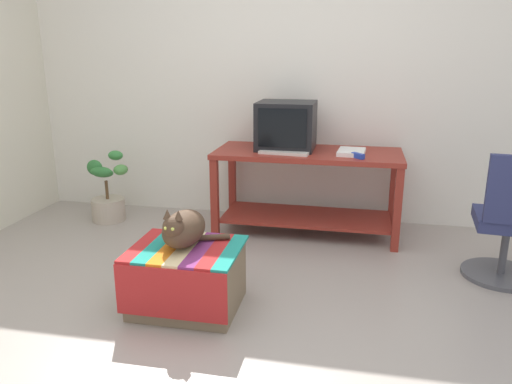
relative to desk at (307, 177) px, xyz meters
The scene contains 12 objects.
ground_plane 1.69m from the desk, 99.39° to the right, with size 14.00×14.00×0.00m, color #9E9389.
back_wall 0.97m from the desk, 120.46° to the left, with size 8.00×0.10×2.60m, color silver.
desk is the anchor object (origin of this frame).
tv_monitor 0.46m from the desk, 162.41° to the left, with size 0.48×0.44×0.40m.
keyboard 0.33m from the desk, 140.14° to the right, with size 0.40×0.15×0.02m, color beige.
book 0.43m from the desk, ahead, with size 0.21×0.29×0.03m, color white.
ottoman_with_blanket 1.59m from the desk, 111.44° to the right, with size 0.64×0.55×0.39m.
cat 1.55m from the desk, 112.24° to the right, with size 0.38×0.40×0.27m.
potted_plant 1.83m from the desk, behind, with size 0.42×0.33×0.64m.
office_chair 1.57m from the desk, 25.52° to the right, with size 0.52×0.52×0.89m.
stapler 0.52m from the desk, 26.85° to the right, with size 0.04×0.11×0.04m, color #2342B7.
pen 0.51m from the desk, ahead, with size 0.01×0.01×0.14m, color black.
Camera 1 is at (0.64, -2.42, 1.51)m, focal length 34.66 mm.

